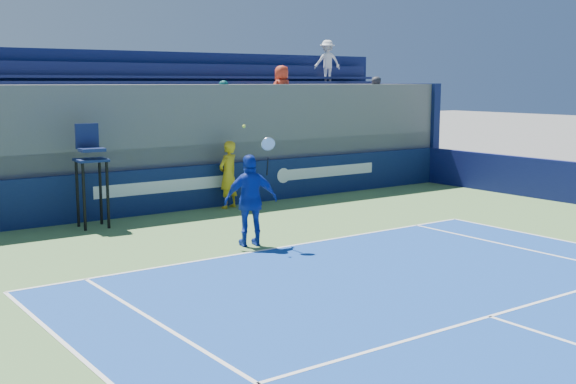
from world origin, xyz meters
TOP-DOWN VIEW (x-y plane):
  - ball_person at (1.71, 16.67)m, footprint 0.79×0.65m
  - back_hoarding at (0.00, 17.10)m, footprint 20.40×0.21m
  - umpire_chair at (-2.30, 16.28)m, footprint 0.75×0.75m
  - tennis_player at (-0.31, 12.41)m, footprint 1.23×0.79m
  - stadium_seating at (0.01, 19.15)m, footprint 21.00×4.05m

SIDE VIEW (x-z plane):
  - back_hoarding at x=0.00m, z-range 0.00..1.20m
  - ball_person at x=1.71m, z-range 0.01..1.86m
  - tennis_player at x=-0.31m, z-range -0.30..2.27m
  - umpire_chair at x=-2.30m, z-range 0.29..2.77m
  - stadium_seating at x=0.01m, z-range -0.63..4.32m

